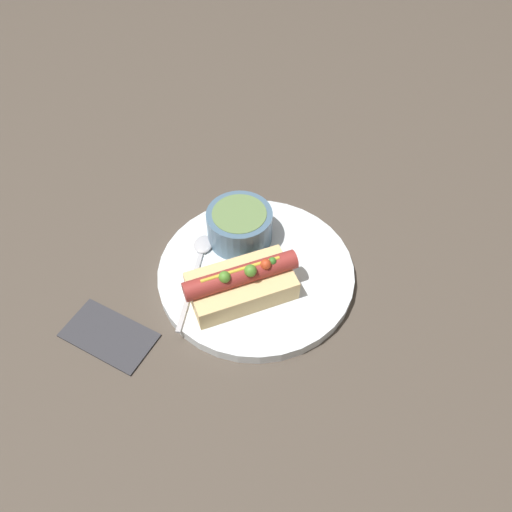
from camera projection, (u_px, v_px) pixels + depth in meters
The scene contains 6 objects.
ground_plane at pixel (256, 276), 0.73m from camera, with size 4.00×4.00×0.00m, color #4C4238.
dinner_plate at pixel (256, 273), 0.72m from camera, with size 0.28×0.28×0.02m.
hot_dog at pixel (241, 283), 0.67m from camera, with size 0.16×0.14×0.06m.
soup_bowl at pixel (240, 224), 0.73m from camera, with size 0.10×0.10×0.05m.
spoon at pixel (200, 257), 0.72m from camera, with size 0.03×0.17×0.01m.
napkin at pixel (109, 335), 0.66m from camera, with size 0.14×0.10×0.01m.
Camera 1 is at (0.07, -0.43, 0.58)m, focal length 35.00 mm.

